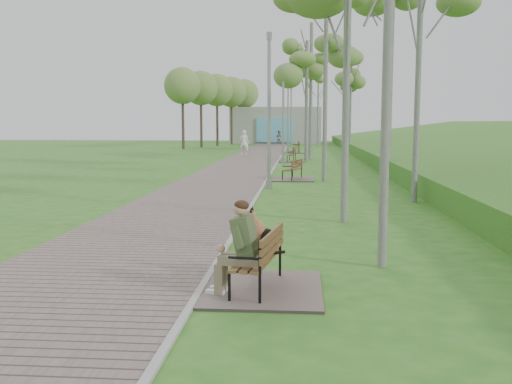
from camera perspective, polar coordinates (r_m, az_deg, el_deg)
ground at (r=13.90m, az=-1.18°, el=-2.64°), size 120.00×120.00×0.00m
walkway at (r=35.35m, az=-0.53°, el=3.24°), size 3.50×67.00×0.04m
kerb at (r=35.24m, az=2.31°, el=3.23°), size 0.10×67.00×0.05m
embankment at (r=35.35m, az=22.06°, el=2.70°), size 14.00×70.00×1.60m
building_north at (r=64.68m, az=2.01°, el=6.68°), size 10.00×5.20×4.00m
bench_main at (r=7.90m, az=-0.34°, el=-6.95°), size 1.72×1.92×1.50m
bench_second at (r=23.24m, az=3.65°, el=1.69°), size 1.68×1.87×1.03m
bench_third at (r=34.08m, az=3.57°, el=3.35°), size 1.59×1.76×0.97m
bench_far at (r=43.82m, az=4.02°, el=4.18°), size 1.75×1.94×1.07m
lamp_post_near at (r=20.00m, az=1.31°, el=7.54°), size 0.21×0.21×5.39m
lamp_post_second at (r=32.79m, az=2.74°, el=7.41°), size 0.21×0.21×5.51m
lamp_post_third at (r=46.01m, az=3.21°, el=7.26°), size 0.21×0.21×5.47m
lamp_post_far at (r=54.72m, az=3.53°, el=7.25°), size 0.22×0.22×5.57m
pedestrian_near at (r=40.96m, az=-1.18°, el=4.97°), size 0.70×0.50×1.78m
pedestrian_far at (r=60.96m, az=2.30°, el=5.48°), size 0.87×0.78×1.48m
birch_mid_a at (r=22.84m, az=7.05°, el=16.63°), size 2.30×2.30×7.86m
birch_mid_c at (r=34.60m, az=5.11°, el=12.72°), size 2.64×2.64×7.39m
birch_far_b at (r=36.52m, az=5.56°, el=14.12°), size 2.80×2.80×8.77m
birch_far_c at (r=45.90m, az=9.49°, el=11.66°), size 2.34×2.34×7.83m
birch_distant_a at (r=53.41m, az=6.26°, el=10.87°), size 2.25×2.25×7.64m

